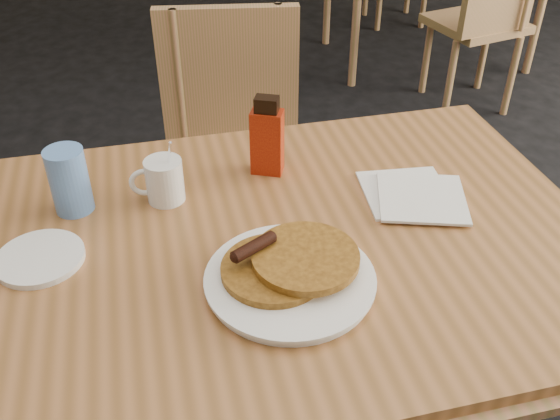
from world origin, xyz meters
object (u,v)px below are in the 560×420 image
object	(u,v)px
main_table	(264,256)
blue_tumbler	(69,181)
chair_neighbor_near	(487,9)
syrup_bottle	(267,138)
coffee_mug	(163,180)
chair_main_far	(235,139)
pancake_plate	(289,274)

from	to	relation	value
main_table	blue_tumbler	world-z (taller)	blue_tumbler
chair_neighbor_near	blue_tumbler	distance (m)	2.40
main_table	chair_neighbor_near	bearing A→B (deg)	53.89
syrup_bottle	coffee_mug	bearing A→B (deg)	-141.58
main_table	chair_main_far	world-z (taller)	chair_main_far
main_table	chair_main_far	xyz separation A→B (m)	(0.02, 0.74, -0.16)
chair_main_far	main_table	bearing A→B (deg)	-86.19
coffee_mug	main_table	bearing A→B (deg)	-40.28
coffee_mug	blue_tumbler	distance (m)	0.18
chair_neighbor_near	main_table	bearing A→B (deg)	-142.39
chair_main_far	syrup_bottle	size ratio (longest dim) A/B	5.20
blue_tumbler	main_table	bearing A→B (deg)	-24.55
chair_main_far	blue_tumbler	size ratio (longest dim) A/B	6.84
coffee_mug	pancake_plate	bearing A→B (deg)	-51.82
pancake_plate	blue_tumbler	distance (m)	0.49
syrup_bottle	blue_tumbler	bearing A→B (deg)	-148.90
chair_neighbor_near	coffee_mug	bearing A→B (deg)	-148.64
coffee_mug	blue_tumbler	bearing A→B (deg)	-176.29
chair_main_far	pancake_plate	bearing A→B (deg)	-84.24
blue_tumbler	coffee_mug	bearing A→B (deg)	1.05
main_table	chair_neighbor_near	xyz separation A→B (m)	(1.34, 1.83, -0.18)
chair_main_far	chair_neighbor_near	xyz separation A→B (m)	(1.32, 1.09, -0.03)
chair_neighbor_near	syrup_bottle	bearing A→B (deg)	-145.38
main_table	coffee_mug	world-z (taller)	coffee_mug
chair_neighbor_near	coffee_mug	size ratio (longest dim) A/B	6.15
pancake_plate	blue_tumbler	world-z (taller)	blue_tumbler
coffee_mug	blue_tumbler	xyz separation A→B (m)	(-0.18, -0.00, 0.02)
chair_main_far	blue_tumbler	xyz separation A→B (m)	(-0.38, -0.58, 0.27)
main_table	blue_tumbler	size ratio (longest dim) A/B	10.29
pancake_plate	coffee_mug	xyz separation A→B (m)	(-0.21, 0.29, 0.03)
chair_neighbor_near	chair_main_far	bearing A→B (deg)	-156.77
main_table	blue_tumbler	distance (m)	0.41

